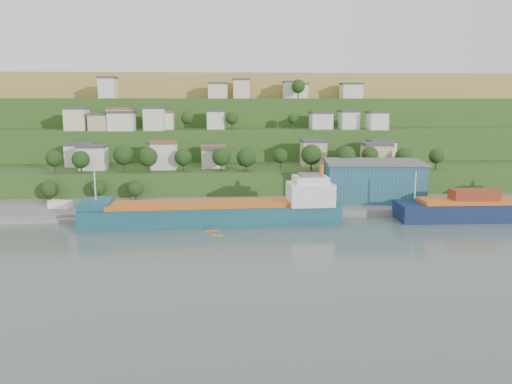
{
  "coord_description": "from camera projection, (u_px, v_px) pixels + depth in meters",
  "views": [
    {
      "loc": [
        -8.29,
        -125.67,
        33.4
      ],
      "look_at": [
        1.35,
        15.0,
        7.92
      ],
      "focal_mm": 35.0,
      "sensor_mm": 36.0,
      "label": 1
    }
  ],
  "objects": [
    {
      "name": "quay",
      "position": [
        312.0,
        208.0,
        158.71
      ],
      "size": [
        220.0,
        26.0,
        4.0
      ],
      "primitive_type": "cube",
      "color": "slate",
      "rests_on": "ground"
    },
    {
      "name": "hillside",
      "position": [
        236.0,
        159.0,
        295.44
      ],
      "size": [
        360.0,
        210.9,
        96.0
      ],
      "color": "#284719",
      "rests_on": "ground"
    },
    {
      "name": "warehouse",
      "position": [
        373.0,
        180.0,
        161.4
      ],
      "size": [
        32.95,
        22.38,
        12.8
      ],
      "rotation": [
        0.0,
        0.0,
        -0.11
      ],
      "color": "#1E535C",
      "rests_on": "quay"
    },
    {
      "name": "cargo_ship_near",
      "position": [
        221.0,
        213.0,
        138.52
      ],
      "size": [
        71.49,
        14.25,
        18.27
      ],
      "rotation": [
        0.0,
        0.0,
        0.04
      ],
      "color": "#143C4D",
      "rests_on": "ground"
    },
    {
      "name": "pebble_beach",
      "position": [
        65.0,
        216.0,
        147.77
      ],
      "size": [
        40.0,
        18.0,
        2.4
      ],
      "primitive_type": "cube",
      "color": "slate",
      "rests_on": "ground"
    },
    {
      "name": "caravan",
      "position": [
        60.0,
        206.0,
        149.44
      ],
      "size": [
        7.32,
        4.64,
        3.17
      ],
      "primitive_type": "cube",
      "rotation": [
        0.0,
        0.0,
        -0.29
      ],
      "color": "white",
      "rests_on": "pebble_beach"
    },
    {
      "name": "kayak_yellow",
      "position": [
        217.0,
        235.0,
        126.46
      ],
      "size": [
        2.93,
        1.42,
        0.73
      ],
      "rotation": [
        0.0,
        0.0,
        -0.33
      ],
      "color": "orange",
      "rests_on": "ground"
    },
    {
      "name": "dinghy",
      "position": [
        84.0,
        214.0,
        143.61
      ],
      "size": [
        4.44,
        2.59,
        0.83
      ],
      "primitive_type": "cube",
      "rotation": [
        0.0,
        0.0,
        -0.26
      ],
      "color": "silver",
      "rests_on": "pebble_beach"
    },
    {
      "name": "kayak_orange",
      "position": [
        211.0,
        230.0,
        131.1
      ],
      "size": [
        3.49,
        0.97,
        0.86
      ],
      "rotation": [
        0.0,
        0.0,
        0.11
      ],
      "color": "#D15B12",
      "rests_on": "ground"
    },
    {
      "name": "ground",
      "position": [
        255.0,
        232.0,
        129.88
      ],
      "size": [
        500.0,
        500.0,
        0.0
      ],
      "primitive_type": "plane",
      "color": "#4E5E59",
      "rests_on": "ground"
    }
  ]
}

